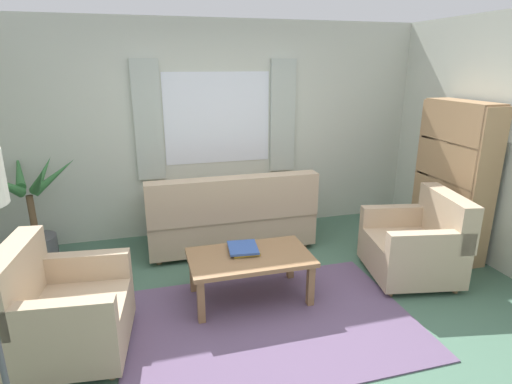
# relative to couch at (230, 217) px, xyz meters

# --- Properties ---
(ground_plane) EXTENTS (6.24, 6.24, 0.00)m
(ground_plane) POSITION_rel_couch_xyz_m (-0.01, -1.60, -0.37)
(ground_plane) COLOR #476B56
(wall_back) EXTENTS (5.32, 0.12, 2.60)m
(wall_back) POSITION_rel_couch_xyz_m (-0.01, 0.66, 0.93)
(wall_back) COLOR beige
(wall_back) RESTS_ON ground_plane
(window_with_curtains) EXTENTS (1.98, 0.07, 1.40)m
(window_with_curtains) POSITION_rel_couch_xyz_m (-0.01, 0.58, 1.08)
(window_with_curtains) COLOR white
(area_rug) EXTENTS (2.41, 1.65, 0.01)m
(area_rug) POSITION_rel_couch_xyz_m (-0.01, -1.60, -0.36)
(area_rug) COLOR #604C6B
(area_rug) RESTS_ON ground_plane
(couch) EXTENTS (1.90, 0.82, 0.92)m
(couch) POSITION_rel_couch_xyz_m (0.00, 0.00, 0.00)
(couch) COLOR tan
(couch) RESTS_ON ground_plane
(armchair_left) EXTENTS (0.91, 0.92, 0.88)m
(armchair_left) POSITION_rel_couch_xyz_m (-1.60, -1.53, -0.01)
(armchair_left) COLOR tan
(armchair_left) RESTS_ON ground_plane
(armchair_right) EXTENTS (0.96, 0.98, 0.88)m
(armchair_right) POSITION_rel_couch_xyz_m (1.66, -1.22, -0.01)
(armchair_right) COLOR tan
(armchair_right) RESTS_ON ground_plane
(coffee_table) EXTENTS (1.10, 0.64, 0.44)m
(coffee_table) POSITION_rel_couch_xyz_m (-0.07, -1.17, 0.01)
(coffee_table) COLOR olive
(coffee_table) RESTS_ON ground_plane
(book_stack_on_table) EXTENTS (0.29, 0.33, 0.05)m
(book_stack_on_table) POSITION_rel_couch_xyz_m (-0.10, -1.07, 0.10)
(book_stack_on_table) COLOR gold
(book_stack_on_table) RESTS_ON coffee_table
(potted_plant) EXTENTS (0.99, 1.15, 1.21)m
(potted_plant) POSITION_rel_couch_xyz_m (-2.11, 0.17, 0.12)
(potted_plant) COLOR #56565B
(potted_plant) RESTS_ON ground_plane
(bookshelf) EXTENTS (0.30, 0.94, 1.72)m
(bookshelf) POSITION_rel_couch_xyz_m (2.34, -0.81, 0.42)
(bookshelf) COLOR #A87F56
(bookshelf) RESTS_ON ground_plane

